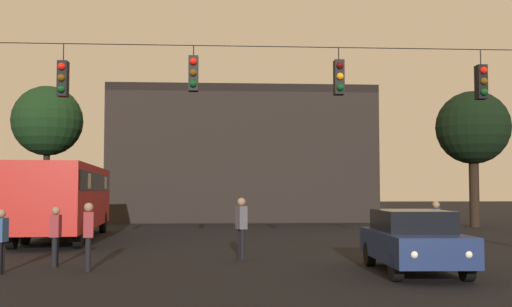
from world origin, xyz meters
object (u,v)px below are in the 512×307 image
Objects in this scene: pedestrian_crossing_center at (1,238)px; pedestrian_far_side at (241,224)px; pedestrian_crossing_right at (436,225)px; tree_left_silhouette at (47,121)px; pedestrian_crossing_left at (55,233)px; tree_behind_building at (473,129)px; city_bus at (66,194)px; pedestrian_near_bus at (88,232)px; car_near_right at (413,240)px.

pedestrian_far_side reaches higher than pedestrian_crossing_center.
pedestrian_crossing_right is 0.18× the size of tree_left_silhouette.
pedestrian_far_side reaches higher than pedestrian_crossing_left.
tree_left_silhouette reaches higher than tree_behind_building.
city_bus is at bearing 149.07° from pedestrian_crossing_right.
pedestrian_crossing_left is (1.98, -9.37, -0.98)m from city_bus.
tree_behind_building is (26.00, -10.76, -1.42)m from tree_left_silhouette.
pedestrian_near_bus is at bearing -73.68° from city_bus.
city_bus is 7.08× the size of pedestrian_crossing_left.
tree_behind_building is (7.50, 15.00, 4.47)m from pedestrian_crossing_right.
pedestrian_near_bus is 4.54m from pedestrian_far_side.
car_near_right is 9.21m from pedestrian_crossing_left.
car_near_right is 2.83× the size of pedestrian_crossing_center.
city_bus is at bearing 130.80° from pedestrian_far_side.
tree_behind_building is (17.30, 17.66, 4.46)m from pedestrian_near_bus.
tree_behind_building is (19.31, 18.04, 4.56)m from pedestrian_crossing_center.
tree_left_silhouette is (-12.60, 26.11, 5.82)m from pedestrian_far_side.
pedestrian_crossing_center is at bearing -84.53° from city_bus.
pedestrian_far_side is at bearing -49.20° from city_bus.
pedestrian_crossing_right is at bearing 62.22° from car_near_right.
pedestrian_crossing_center is (-0.95, -1.36, -0.02)m from pedestrian_crossing_left.
pedestrian_crossing_left is 0.88× the size of pedestrian_far_side.
pedestrian_crossing_center is at bearing -169.38° from pedestrian_near_bus.
city_bus is at bearing 95.47° from pedestrian_crossing_center.
city_bus is 14.98m from pedestrian_crossing_right.
pedestrian_crossing_left is 0.17× the size of tree_left_silhouette.
pedestrian_crossing_center is at bearing -76.92° from tree_left_silhouette.
city_bus is 1.20× the size of tree_left_silhouette.
pedestrian_far_side is at bearing 15.08° from pedestrian_crossing_left.
pedestrian_crossing_center is at bearing -165.56° from pedestrian_crossing_right.
pedestrian_crossing_left is 0.94× the size of pedestrian_crossing_right.
tree_behind_building is at bearing -22.48° from tree_left_silhouette.
city_bus reaches higher than pedestrian_near_bus.
tree_left_silhouette is at bearing 125.67° from pedestrian_crossing_right.
pedestrian_near_bus is 0.23× the size of tree_behind_building.
tree_behind_building reaches higher than city_bus.
tree_behind_building is (9.31, 18.43, 4.63)m from car_near_right.
city_bus is 10.82m from pedestrian_crossing_center.
pedestrian_far_side is 29.57m from tree_left_silhouette.
tree_left_silhouette is (-8.70, 28.42, 5.88)m from pedestrian_near_bus.
pedestrian_far_side is 0.19× the size of tree_left_silhouette.
pedestrian_crossing_center is 0.87× the size of pedestrian_far_side.
tree_behind_building is (18.35, 16.68, 4.54)m from pedestrian_crossing_left.
city_bus is at bearing -72.59° from tree_left_silhouette.
pedestrian_near_bus reaches higher than pedestrian_crossing_right.
car_near_right is at bearing -5.49° from pedestrian_near_bus.
pedestrian_crossing_center is 30.17m from tree_left_silhouette.
pedestrian_crossing_right reaches higher than car_near_right.
pedestrian_crossing_left is at bearing 54.87° from pedestrian_crossing_center.
pedestrian_crossing_left is 1.02× the size of pedestrian_crossing_center.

